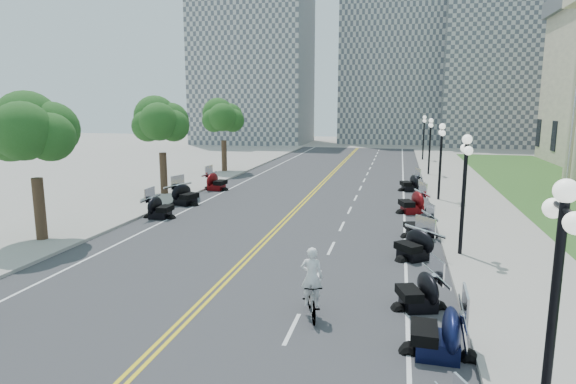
# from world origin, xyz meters

# --- Properties ---
(ground) EXTENTS (160.00, 160.00, 0.00)m
(ground) POSITION_xyz_m (0.00, 0.00, 0.00)
(ground) COLOR gray
(road) EXTENTS (16.00, 90.00, 0.01)m
(road) POSITION_xyz_m (0.00, 10.00, 0.00)
(road) COLOR #333335
(road) RESTS_ON ground
(centerline_yellow_a) EXTENTS (0.12, 90.00, 0.00)m
(centerline_yellow_a) POSITION_xyz_m (-0.12, 10.00, 0.01)
(centerline_yellow_a) COLOR yellow
(centerline_yellow_a) RESTS_ON road
(centerline_yellow_b) EXTENTS (0.12, 90.00, 0.00)m
(centerline_yellow_b) POSITION_xyz_m (0.12, 10.00, 0.01)
(centerline_yellow_b) COLOR yellow
(centerline_yellow_b) RESTS_ON road
(edge_line_north) EXTENTS (0.12, 90.00, 0.00)m
(edge_line_north) POSITION_xyz_m (6.40, 10.00, 0.01)
(edge_line_north) COLOR white
(edge_line_north) RESTS_ON road
(edge_line_south) EXTENTS (0.12, 90.00, 0.00)m
(edge_line_south) POSITION_xyz_m (-6.40, 10.00, 0.01)
(edge_line_south) COLOR white
(edge_line_south) RESTS_ON road
(lane_dash_5) EXTENTS (0.12, 2.00, 0.00)m
(lane_dash_5) POSITION_xyz_m (3.20, -4.00, 0.01)
(lane_dash_5) COLOR white
(lane_dash_5) RESTS_ON road
(lane_dash_6) EXTENTS (0.12, 2.00, 0.00)m
(lane_dash_6) POSITION_xyz_m (3.20, 0.00, 0.01)
(lane_dash_6) COLOR white
(lane_dash_6) RESTS_ON road
(lane_dash_7) EXTENTS (0.12, 2.00, 0.00)m
(lane_dash_7) POSITION_xyz_m (3.20, 4.00, 0.01)
(lane_dash_7) COLOR white
(lane_dash_7) RESTS_ON road
(lane_dash_8) EXTENTS (0.12, 2.00, 0.00)m
(lane_dash_8) POSITION_xyz_m (3.20, 8.00, 0.01)
(lane_dash_8) COLOR white
(lane_dash_8) RESTS_ON road
(lane_dash_9) EXTENTS (0.12, 2.00, 0.00)m
(lane_dash_9) POSITION_xyz_m (3.20, 12.00, 0.01)
(lane_dash_9) COLOR white
(lane_dash_9) RESTS_ON road
(lane_dash_10) EXTENTS (0.12, 2.00, 0.00)m
(lane_dash_10) POSITION_xyz_m (3.20, 16.00, 0.01)
(lane_dash_10) COLOR white
(lane_dash_10) RESTS_ON road
(lane_dash_11) EXTENTS (0.12, 2.00, 0.00)m
(lane_dash_11) POSITION_xyz_m (3.20, 20.00, 0.01)
(lane_dash_11) COLOR white
(lane_dash_11) RESTS_ON road
(lane_dash_12) EXTENTS (0.12, 2.00, 0.00)m
(lane_dash_12) POSITION_xyz_m (3.20, 24.00, 0.01)
(lane_dash_12) COLOR white
(lane_dash_12) RESTS_ON road
(lane_dash_13) EXTENTS (0.12, 2.00, 0.00)m
(lane_dash_13) POSITION_xyz_m (3.20, 28.00, 0.01)
(lane_dash_13) COLOR white
(lane_dash_13) RESTS_ON road
(lane_dash_14) EXTENTS (0.12, 2.00, 0.00)m
(lane_dash_14) POSITION_xyz_m (3.20, 32.00, 0.01)
(lane_dash_14) COLOR white
(lane_dash_14) RESTS_ON road
(lane_dash_15) EXTENTS (0.12, 2.00, 0.00)m
(lane_dash_15) POSITION_xyz_m (3.20, 36.00, 0.01)
(lane_dash_15) COLOR white
(lane_dash_15) RESTS_ON road
(lane_dash_16) EXTENTS (0.12, 2.00, 0.00)m
(lane_dash_16) POSITION_xyz_m (3.20, 40.00, 0.01)
(lane_dash_16) COLOR white
(lane_dash_16) RESTS_ON road
(lane_dash_17) EXTENTS (0.12, 2.00, 0.00)m
(lane_dash_17) POSITION_xyz_m (3.20, 44.00, 0.01)
(lane_dash_17) COLOR white
(lane_dash_17) RESTS_ON road
(lane_dash_18) EXTENTS (0.12, 2.00, 0.00)m
(lane_dash_18) POSITION_xyz_m (3.20, 48.00, 0.01)
(lane_dash_18) COLOR white
(lane_dash_18) RESTS_ON road
(lane_dash_19) EXTENTS (0.12, 2.00, 0.00)m
(lane_dash_19) POSITION_xyz_m (3.20, 52.00, 0.01)
(lane_dash_19) COLOR white
(lane_dash_19) RESTS_ON road
(sidewalk_north) EXTENTS (5.00, 90.00, 0.15)m
(sidewalk_north) POSITION_xyz_m (10.50, 10.00, 0.07)
(sidewalk_north) COLOR #9E9991
(sidewalk_north) RESTS_ON ground
(sidewalk_south) EXTENTS (5.00, 90.00, 0.15)m
(sidewalk_south) POSITION_xyz_m (-10.50, 10.00, 0.07)
(sidewalk_south) COLOR #9E9991
(sidewalk_south) RESTS_ON ground
(distant_block_a) EXTENTS (18.00, 14.00, 26.00)m
(distant_block_a) POSITION_xyz_m (-18.00, 62.00, 13.00)
(distant_block_a) COLOR gray
(distant_block_a) RESTS_ON ground
(distant_block_b) EXTENTS (16.00, 12.00, 30.00)m
(distant_block_b) POSITION_xyz_m (4.00, 68.00, 15.00)
(distant_block_b) COLOR gray
(distant_block_b) RESTS_ON ground
(distant_block_c) EXTENTS (20.00, 14.00, 22.00)m
(distant_block_c) POSITION_xyz_m (22.00, 65.00, 11.00)
(distant_block_c) COLOR gray
(distant_block_c) RESTS_ON ground
(street_lamp_1) EXTENTS (0.50, 1.20, 4.90)m
(street_lamp_1) POSITION_xyz_m (8.60, -8.00, 2.60)
(street_lamp_1) COLOR black
(street_lamp_1) RESTS_ON sidewalk_north
(street_lamp_2) EXTENTS (0.50, 1.20, 4.90)m
(street_lamp_2) POSITION_xyz_m (8.60, 4.00, 2.60)
(street_lamp_2) COLOR black
(street_lamp_2) RESTS_ON sidewalk_north
(street_lamp_3) EXTENTS (0.50, 1.20, 4.90)m
(street_lamp_3) POSITION_xyz_m (8.60, 16.00, 2.60)
(street_lamp_3) COLOR black
(street_lamp_3) RESTS_ON sidewalk_north
(street_lamp_4) EXTENTS (0.50, 1.20, 4.90)m
(street_lamp_4) POSITION_xyz_m (8.60, 28.00, 2.60)
(street_lamp_4) COLOR black
(street_lamp_4) RESTS_ON sidewalk_north
(street_lamp_5) EXTENTS (0.50, 1.20, 4.90)m
(street_lamp_5) POSITION_xyz_m (8.60, 40.00, 2.60)
(street_lamp_5) COLOR black
(street_lamp_5) RESTS_ON sidewalk_north
(flagpole) EXTENTS (1.10, 0.20, 10.00)m
(flagpole) POSITION_xyz_m (18.00, 22.00, 5.00)
(flagpole) COLOR silver
(flagpole) RESTS_ON ground
(tree_2) EXTENTS (4.80, 4.80, 9.20)m
(tree_2) POSITION_xyz_m (-10.00, 2.00, 4.75)
(tree_2) COLOR #235619
(tree_2) RESTS_ON sidewalk_south
(tree_3) EXTENTS (4.80, 4.80, 9.20)m
(tree_3) POSITION_xyz_m (-10.00, 14.00, 4.75)
(tree_3) COLOR #235619
(tree_3) RESTS_ON sidewalk_south
(tree_4) EXTENTS (4.80, 4.80, 9.20)m
(tree_4) POSITION_xyz_m (-10.00, 26.00, 4.75)
(tree_4) COLOR #235619
(tree_4) RESTS_ON sidewalk_south
(motorcycle_n_4) EXTENTS (2.16, 2.16, 1.47)m
(motorcycle_n_4) POSITION_xyz_m (7.09, -4.59, 0.73)
(motorcycle_n_4) COLOR black
(motorcycle_n_4) RESTS_ON road
(motorcycle_n_5) EXTENTS (2.39, 2.39, 1.33)m
(motorcycle_n_5) POSITION_xyz_m (6.72, -1.77, 0.66)
(motorcycle_n_5) COLOR black
(motorcycle_n_5) RESTS_ON road
(motorcycle_n_6) EXTENTS (2.81, 2.81, 1.40)m
(motorcycle_n_6) POSITION_xyz_m (6.72, 3.28, 0.70)
(motorcycle_n_6) COLOR black
(motorcycle_n_6) RESTS_ON road
(motorcycle_n_7) EXTENTS (2.36, 2.36, 1.33)m
(motorcycle_n_7) POSITION_xyz_m (7.02, 6.72, 0.67)
(motorcycle_n_7) COLOR black
(motorcycle_n_7) RESTS_ON road
(motorcycle_n_8) EXTENTS (2.70, 2.70, 1.49)m
(motorcycle_n_8) POSITION_xyz_m (6.83, 12.06, 0.74)
(motorcycle_n_8) COLOR #590A0C
(motorcycle_n_8) RESTS_ON road
(motorcycle_n_10) EXTENTS (2.45, 2.45, 1.38)m
(motorcycle_n_10) POSITION_xyz_m (6.84, 19.65, 0.69)
(motorcycle_n_10) COLOR black
(motorcycle_n_10) RESTS_ON road
(motorcycle_s_7) EXTENTS (2.05, 2.05, 1.39)m
(motorcycle_s_7) POSITION_xyz_m (-6.95, 7.58, 0.70)
(motorcycle_s_7) COLOR black
(motorcycle_s_7) RESTS_ON road
(motorcycle_s_8) EXTENTS (2.68, 2.68, 1.50)m
(motorcycle_s_8) POSITION_xyz_m (-7.15, 11.30, 0.75)
(motorcycle_s_8) COLOR black
(motorcycle_s_8) RESTS_ON road
(motorcycle_s_9) EXTENTS (2.28, 2.28, 1.47)m
(motorcycle_s_9) POSITION_xyz_m (-7.21, 16.79, 0.74)
(motorcycle_s_9) COLOR #590A0C
(motorcycle_s_9) RESTS_ON road
(bicycle) EXTENTS (1.04, 1.94, 1.12)m
(bicycle) POSITION_xyz_m (3.59, -3.08, 0.56)
(bicycle) COLOR #A51414
(bicycle) RESTS_ON road
(cyclist_rider) EXTENTS (0.66, 0.44, 1.82)m
(cyclist_rider) POSITION_xyz_m (3.59, -3.08, 2.03)
(cyclist_rider) COLOR silver
(cyclist_rider) RESTS_ON bicycle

